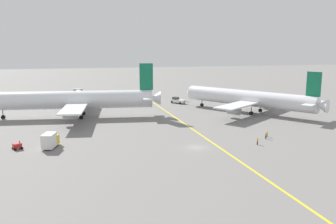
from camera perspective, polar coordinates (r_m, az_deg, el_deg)
name	(u,v)px	position (r m, az deg, el deg)	size (l,w,h in m)	color
ground_plane	(196,147)	(83.34, 4.56, -5.65)	(600.00, 600.00, 0.00)	slate
taxiway_stripe	(202,136)	(93.93, 5.46, -3.79)	(0.50, 120.00, 0.01)	yellow
airliner_at_gate_left	(72,100)	(119.96, -15.09, 1.83)	(58.56, 43.26, 17.43)	white
airliner_being_pushed	(249,99)	(127.48, 12.73, 2.11)	(37.83, 45.86, 15.30)	silver
pushback_tug	(178,100)	(145.12, 1.54, 1.85)	(6.48, 8.20, 2.79)	white
gse_catering_truck_tall	(50,140)	(86.71, -18.26, -4.31)	(3.75, 6.25, 3.50)	gold
gse_gpu_cart_small	(17,146)	(88.26, -22.88, -5.01)	(2.60, 2.38, 1.90)	red
ground_crew_ramp_agent_by_cones	(266,135)	(93.60, 15.32, -3.60)	(0.36, 0.49, 1.74)	black
ground_crew_wing_walker_right	(267,134)	(95.62, 15.51, -3.37)	(0.36, 0.36, 1.59)	#4C4C51
ground_crew_marshaller_foreground	(257,141)	(87.74, 14.06, -4.55)	(0.48, 0.36, 1.58)	black
jet_bridge	(80,95)	(146.04, -13.81, 2.66)	(6.00, 18.49, 5.62)	#B7B7BC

